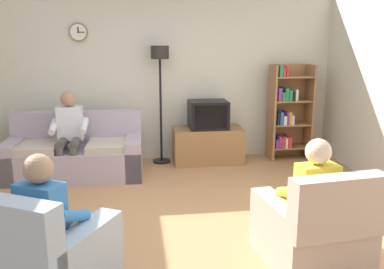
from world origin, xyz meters
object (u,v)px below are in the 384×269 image
Objects in this scene: bookshelf at (287,111)px; person_on_couch at (69,130)px; person_in_left_armchair at (51,216)px; tv at (208,115)px; floor_lamp at (160,72)px; person_in_right_armchair at (310,194)px; couch at (76,155)px; armchair_near_window at (46,259)px; armchair_near_bookshelf at (313,231)px; tv_stand at (208,145)px.

bookshelf is 3.45m from person_on_couch.
person_on_couch is 2.72m from person_in_left_armchair.
tv is 0.32× the size of floor_lamp.
person_in_right_armchair is (1.10, -3.16, -0.85)m from floor_lamp.
couch is 1.04× the size of floor_lamp.
tv is 0.39× the size of bookshelf.
person_in_left_armchair is at bearing 60.90° from armchair_near_window.
floor_lamp reaches higher than armchair_near_bookshelf.
tv is at bearing -176.01° from bookshelf.
tv reaches higher than armchair_near_window.
armchair_near_window is (-1.84, -3.29, -0.50)m from tv.
person_in_left_armchair is (-3.14, -3.30, -0.18)m from bookshelf.
bookshelf reaches higher than couch.
person_on_couch reaches higher than armchair_near_bookshelf.
person_in_right_armchair is (-0.01, 0.09, 0.32)m from armchair_near_bookshelf.
armchair_near_window is 2.22m from armchair_near_bookshelf.
bookshelf reaches higher than person_in_right_armchair.
person_in_left_armchair is at bearing -85.65° from couch.
floor_lamp is 3.62m from armchair_near_bookshelf.
person_on_couch reaches higher than person_in_left_armchair.
floor_lamp is 1.65× the size of person_in_left_armchair.
person_in_right_armchair reaches higher than tv_stand.
armchair_near_bookshelf is 3.60m from person_on_couch.
tv_stand is at bearing 96.78° from person_in_right_armchair.
tv reaches higher than tv_stand.
tv is at bearing 60.72° from armchair_near_window.
bookshelf is (1.34, 0.07, 0.51)m from tv_stand.
person_in_right_armchair reaches higher than armchair_near_bookshelf.
tv is 0.54× the size of person_in_right_armchair.
floor_lamp is at bearing 108.92° from armchair_near_bookshelf.
floor_lamp is at bearing 22.03° from couch.
person_in_left_armchair is at bearing -119.28° from tv.
person_in_left_armchair is (-1.06, -3.33, -0.85)m from floor_lamp.
person_on_couch is at bearing 95.54° from person_in_left_armchair.
armchair_near_bookshelf is at bearing -83.22° from person_in_right_armchair.
armchair_near_window is 2.82m from person_on_couch.
tv is 0.54× the size of person_in_left_armchair.
person_in_right_armchair is at bearing -107.31° from bookshelf.
floor_lamp reaches higher than bookshelf.
person_in_left_armchair is (0.21, -2.82, 0.29)m from couch.
tv reaches higher than armchair_near_bookshelf.
armchair_near_window and armchair_near_bookshelf have the same top height.
tv is 0.52× the size of armchair_near_window.
armchair_near_bookshelf reaches higher than tv_stand.
tv is (2.01, 0.39, 0.47)m from couch.
person_in_left_armchair is at bearing -107.65° from floor_lamp.
couch is 3.21× the size of tv.
person_on_couch is (-2.06, -0.50, -0.09)m from tv.
armchair_near_window is at bearing -175.77° from armchair_near_bookshelf.
bookshelf is at bearing 72.69° from person_in_right_armchair.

